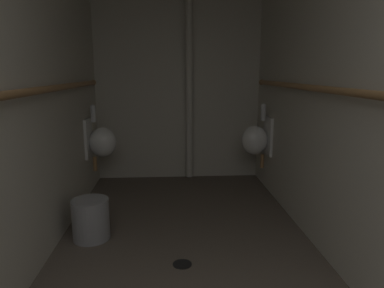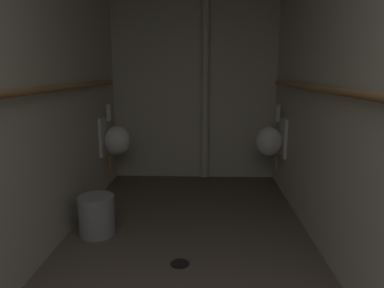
# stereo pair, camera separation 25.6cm
# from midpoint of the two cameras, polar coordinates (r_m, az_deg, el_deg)

# --- Properties ---
(floor) EXTENTS (2.19, 4.71, 0.08)m
(floor) POSITION_cam_midpoint_polar(r_m,az_deg,el_deg) (2.64, -3.61, -20.81)
(floor) COLOR brown
(floor) RESTS_ON ground
(wall_left) EXTENTS (0.06, 4.71, 2.68)m
(wall_left) POSITION_cam_midpoint_polar(r_m,az_deg,el_deg) (2.47, -30.00, 9.34)
(wall_left) COLOR beige
(wall_left) RESTS_ON ground
(wall_right) EXTENTS (0.06, 4.71, 2.68)m
(wall_right) POSITION_cam_midpoint_polar(r_m,az_deg,el_deg) (2.46, 22.02, 10.03)
(wall_right) COLOR beige
(wall_right) RESTS_ON ground
(wall_back) EXTENTS (2.19, 0.06, 2.68)m
(wall_back) POSITION_cam_midpoint_polar(r_m,az_deg,el_deg) (4.55, -3.93, 11.19)
(wall_back) COLOR beige
(wall_back) RESTS_ON ground
(urinal_left_mid) EXTENTS (0.32, 0.30, 0.76)m
(urinal_left_mid) POSITION_cam_midpoint_polar(r_m,az_deg,el_deg) (4.12, -16.28, 0.41)
(urinal_left_mid) COLOR white
(urinal_right_mid) EXTENTS (0.32, 0.30, 0.76)m
(urinal_right_mid) POSITION_cam_midpoint_polar(r_m,az_deg,el_deg) (4.12, 8.65, 0.75)
(urinal_right_mid) COLOR white
(supply_pipe_left) EXTENTS (0.06, 3.91, 0.06)m
(supply_pipe_left) POSITION_cam_midpoint_polar(r_m,az_deg,el_deg) (2.44, -27.89, 7.40)
(supply_pipe_left) COLOR #9E7042
(supply_pipe_right) EXTENTS (0.06, 3.89, 0.06)m
(supply_pipe_right) POSITION_cam_midpoint_polar(r_m,az_deg,el_deg) (2.44, 19.80, 8.06)
(supply_pipe_right) COLOR #9E7042
(standpipe_back_wall) EXTENTS (0.09, 0.09, 2.63)m
(standpipe_back_wall) POSITION_cam_midpoint_polar(r_m,az_deg,el_deg) (4.44, -2.13, 11.20)
(standpipe_back_wall) COLOR beige
(standpipe_back_wall) RESTS_ON ground
(floor_drain) EXTENTS (0.14, 0.14, 0.01)m
(floor_drain) POSITION_cam_midpoint_polar(r_m,az_deg,el_deg) (2.70, -4.45, -18.83)
(floor_drain) COLOR black
(floor_drain) RESTS_ON ground
(waste_bin) EXTENTS (0.30, 0.30, 0.34)m
(waste_bin) POSITION_cam_midpoint_polar(r_m,az_deg,el_deg) (3.14, -18.36, -11.53)
(waste_bin) COLOR gray
(waste_bin) RESTS_ON ground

